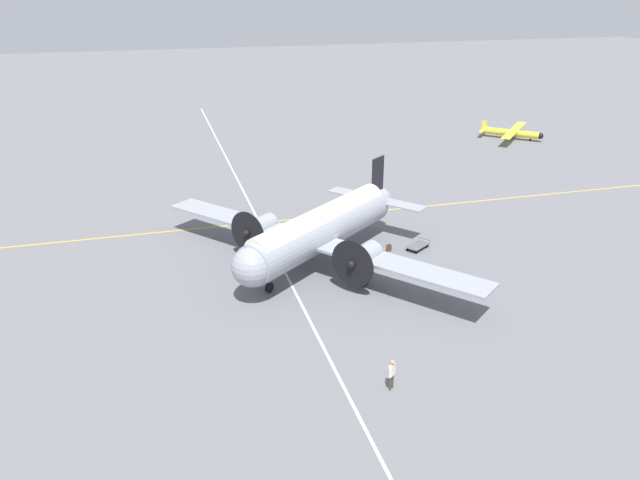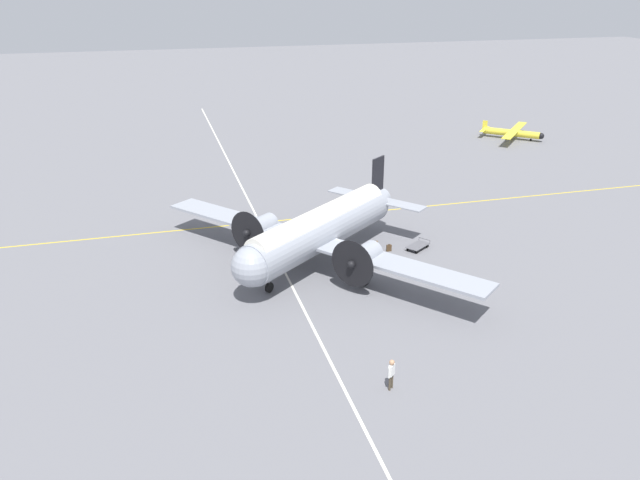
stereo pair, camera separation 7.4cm
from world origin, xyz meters
TOP-DOWN VIEW (x-y plane):
  - ground_plane at (0.00, 0.00)m, footprint 300.00×300.00m
  - apron_line_eastwest at (0.00, -9.07)m, footprint 120.00×0.16m
  - apron_line_northsouth at (2.79, 0.00)m, footprint 0.16×120.00m
  - airliner_main at (0.37, 0.29)m, footprint 19.09×22.05m
  - crew_foreground at (0.54, 15.39)m, footprint 0.47×0.42m
  - suitcase_near_door at (-5.56, -0.61)m, footprint 0.38×0.14m
  - suitcase_upright_spare at (-4.77, -1.43)m, footprint 0.35×0.15m
  - baggage_cart at (-7.82, -0.40)m, footprint 2.17×1.93m
  - light_aircraft_distant at (-33.54, -29.43)m, footprint 8.11×8.43m

SIDE VIEW (x-z plane):
  - ground_plane at x=0.00m, z-range 0.00..0.00m
  - apron_line_eastwest at x=0.00m, z-range 0.00..0.01m
  - apron_line_northsouth at x=2.79m, z-range 0.00..0.01m
  - suitcase_near_door at x=-5.56m, z-range -0.02..0.55m
  - baggage_cart at x=-7.82m, z-range -0.01..0.55m
  - suitcase_upright_spare at x=-4.77m, z-range -0.02..0.58m
  - light_aircraft_distant at x=-33.54m, z-range -0.17..1.84m
  - crew_foreground at x=0.54m, z-range 0.19..1.91m
  - airliner_main at x=0.37m, z-range -0.44..5.68m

